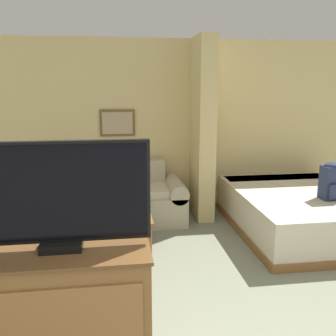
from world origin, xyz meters
The scene contains 10 objects.
wall_back centered at (0.00, 4.28, 1.29)m, with size 6.61×0.16×2.60m.
wall_partition_pillar centered at (0.29, 3.88, 1.30)m, with size 0.24×0.68×2.60m.
couch centered at (-0.92, 3.79, 0.31)m, with size 1.87×0.84×0.84m.
coffee_table centered at (-0.95, 2.77, 0.37)m, with size 0.77×0.51×0.42m.
side_table centered at (-1.97, 3.83, 0.45)m, with size 0.39×0.39×0.56m.
table_lamp centered at (-1.97, 3.83, 0.83)m, with size 0.30×0.30×0.42m.
tv_dresser centered at (-1.29, 0.69, 0.50)m, with size 1.03×0.50×1.00m.
tv centered at (-1.29, 0.69, 1.32)m, with size 1.04×0.16×0.64m.
bed centered at (1.48, 3.09, 0.27)m, with size 1.72×2.18×0.54m.
backpack centered at (1.69, 2.75, 0.78)m, with size 0.27×0.22×0.47m.
Camera 1 is at (-0.96, -1.40, 1.93)m, focal length 40.00 mm.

